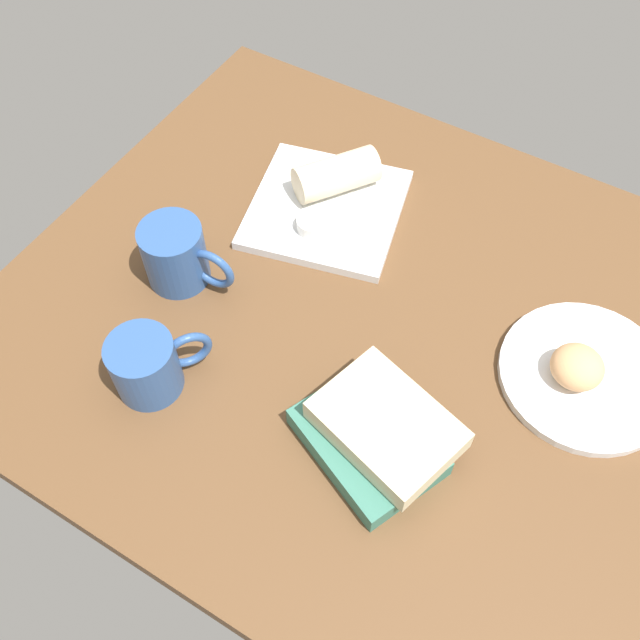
{
  "coord_description": "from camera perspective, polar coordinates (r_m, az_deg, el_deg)",
  "views": [
    {
      "loc": [
        22.31,
        -54.71,
        91.19
      ],
      "look_at": [
        -7.03,
        -5.38,
        7.0
      ],
      "focal_mm": 40.44,
      "sensor_mm": 36.0,
      "label": 1
    }
  ],
  "objects": [
    {
      "name": "book_stack",
      "position": [
        0.93,
        4.52,
        -8.97
      ],
      "size": [
        22.72,
        19.94,
        6.9
      ],
      "color": "#387260",
      "rests_on": "dining_table"
    },
    {
      "name": "round_plate",
      "position": [
        1.06,
        20.27,
        -4.14
      ],
      "size": [
        23.92,
        23.92,
        1.4
      ],
      "primitive_type": "cylinder",
      "color": "white",
      "rests_on": "dining_table"
    },
    {
      "name": "breakfast_wrap",
      "position": [
        1.18,
        1.3,
        11.42
      ],
      "size": [
        12.79,
        14.57,
        6.05
      ],
      "primitive_type": "cylinder",
      "rotation": [
        1.57,
        0.0,
        2.52
      ],
      "color": "beige",
      "rests_on": "square_plate"
    },
    {
      "name": "dining_table",
      "position": [
        1.07,
        4.72,
        -1.05
      ],
      "size": [
        110.0,
        90.0,
        4.0
      ],
      "primitive_type": "cube",
      "color": "brown",
      "rests_on": "ground"
    },
    {
      "name": "square_plate",
      "position": [
        1.18,
        0.47,
        8.78
      ],
      "size": [
        28.53,
        28.53,
        1.6
      ],
      "primitive_type": "cube",
      "rotation": [
        0.0,
        0.0,
        0.24
      ],
      "color": "white",
      "rests_on": "dining_table"
    },
    {
      "name": "second_mug",
      "position": [
        1.08,
        -11.27,
        5.09
      ],
      "size": [
        14.77,
        9.41,
        10.2
      ],
      "color": "#2D518C",
      "rests_on": "dining_table"
    },
    {
      "name": "scone_pastry",
      "position": [
        1.03,
        19.69,
        -3.51
      ],
      "size": [
        7.46,
        7.43,
        4.84
      ],
      "primitive_type": "ellipsoid",
      "rotation": [
        0.0,
        0.0,
        3.1
      ],
      "color": "tan",
      "rests_on": "round_plate"
    },
    {
      "name": "coffee_mug",
      "position": [
        0.99,
        -13.5,
        -3.46
      ],
      "size": [
        10.47,
        12.67,
        9.23
      ],
      "color": "#2D518C",
      "rests_on": "dining_table"
    },
    {
      "name": "sauce_cup",
      "position": [
        1.14,
        -0.57,
        7.65
      ],
      "size": [
        5.13,
        5.13,
        2.11
      ],
      "color": "silver",
      "rests_on": "square_plate"
    }
  ]
}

